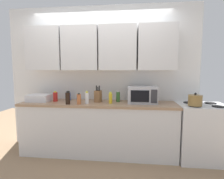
% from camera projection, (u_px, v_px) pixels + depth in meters
% --- Properties ---
extents(ground_plane, '(8.00, 8.00, 0.00)m').
position_uv_depth(ground_plane, '(89.00, 176.00, 2.48)').
color(ground_plane, '#937556').
extents(wall_back_with_cabinets, '(3.51, 0.38, 2.60)m').
position_uv_depth(wall_back_with_cabinets, '(100.00, 63.00, 3.23)').
color(wall_back_with_cabinets, white).
rests_on(wall_back_with_cabinets, ground_plane).
extents(counter_run, '(2.64, 0.63, 0.90)m').
position_uv_depth(counter_run, '(98.00, 128.00, 3.13)').
color(counter_run, silver).
rests_on(counter_run, ground_plane).
extents(stove_range, '(0.76, 0.64, 0.91)m').
position_uv_depth(stove_range, '(201.00, 132.00, 2.91)').
color(stove_range, silver).
rests_on(stove_range, ground_plane).
extents(kettle, '(0.20, 0.20, 0.20)m').
position_uv_depth(kettle, '(195.00, 100.00, 2.74)').
color(kettle, olive).
rests_on(kettle, stove_range).
extents(microwave, '(0.48, 0.37, 0.28)m').
position_uv_depth(microwave, '(142.00, 95.00, 3.02)').
color(microwave, '#B7B7BC').
rests_on(microwave, counter_run).
extents(dish_rack, '(0.38, 0.30, 0.12)m').
position_uv_depth(dish_rack, '(39.00, 98.00, 3.19)').
color(dish_rack, silver).
rests_on(dish_rack, counter_run).
extents(knife_block, '(0.12, 0.14, 0.29)m').
position_uv_depth(knife_block, '(98.00, 96.00, 3.10)').
color(knife_block, brown).
rests_on(knife_block, counter_run).
extents(bottle_red_sauce, '(0.08, 0.08, 0.18)m').
position_uv_depth(bottle_red_sauce, '(55.00, 97.00, 3.17)').
color(bottle_red_sauce, red).
rests_on(bottle_red_sauce, counter_run).
extents(bottle_yellow_mustard, '(0.06, 0.06, 0.19)m').
position_uv_depth(bottle_yellow_mustard, '(110.00, 98.00, 2.98)').
color(bottle_yellow_mustard, gold).
rests_on(bottle_yellow_mustard, counter_run).
extents(bottle_blue_cleaner, '(0.08, 0.08, 0.17)m').
position_uv_depth(bottle_blue_cleaner, '(68.00, 96.00, 3.27)').
color(bottle_blue_cleaner, '#2D56B7').
rests_on(bottle_blue_cleaner, counter_run).
extents(bottle_white_jar, '(0.06, 0.06, 0.21)m').
position_uv_depth(bottle_white_jar, '(87.00, 98.00, 2.95)').
color(bottle_white_jar, white).
rests_on(bottle_white_jar, counter_run).
extents(bottle_green_oil, '(0.07, 0.07, 0.19)m').
position_uv_depth(bottle_green_oil, '(118.00, 97.00, 3.13)').
color(bottle_green_oil, '#386B2D').
rests_on(bottle_green_oil, counter_run).
extents(bottle_spice_jar, '(0.07, 0.07, 0.18)m').
position_uv_depth(bottle_spice_jar, '(79.00, 99.00, 2.90)').
color(bottle_spice_jar, '#BC6638').
rests_on(bottle_spice_jar, counter_run).
extents(bottle_soy_dark, '(0.07, 0.07, 0.21)m').
position_uv_depth(bottle_soy_dark, '(68.00, 98.00, 2.90)').
color(bottle_soy_dark, black).
rests_on(bottle_soy_dark, counter_run).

